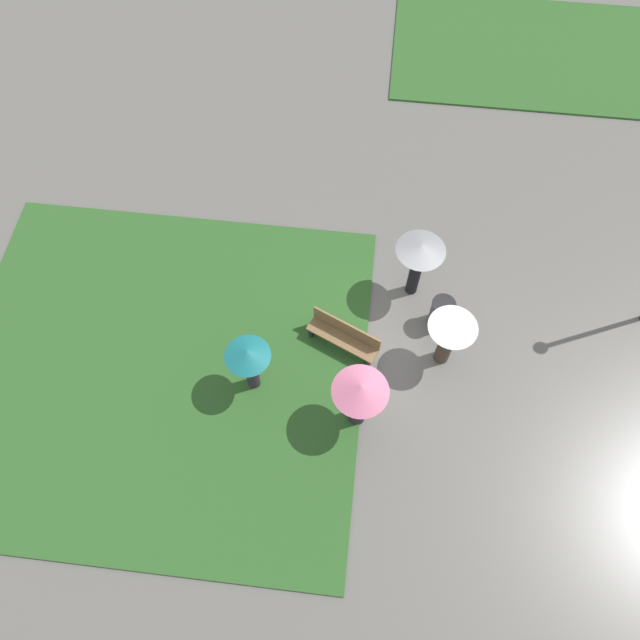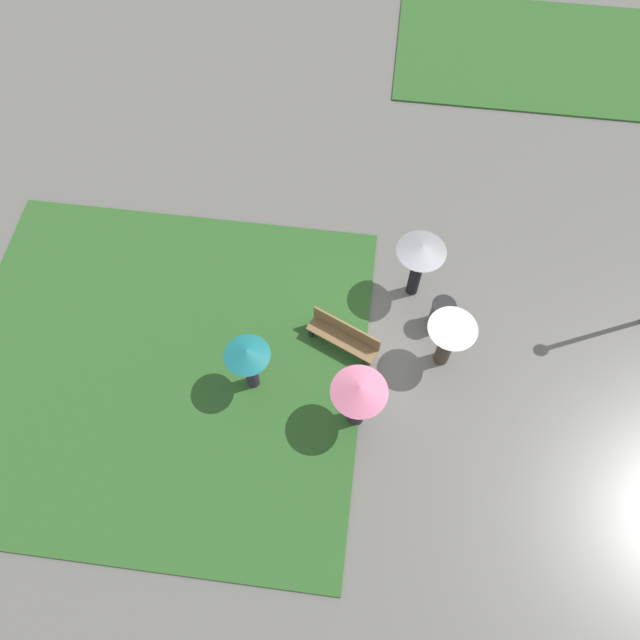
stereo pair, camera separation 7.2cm
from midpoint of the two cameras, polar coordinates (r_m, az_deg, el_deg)
name	(u,v)px [view 2 (the right image)]	position (r m, az deg, el deg)	size (l,w,h in m)	color
ground_plane	(404,337)	(15.14, 7.83, -1.58)	(90.00, 90.00, 0.00)	#66635E
lawn_patch_near	(160,368)	(15.10, -14.29, -4.25)	(9.49, 8.76, 0.06)	#2D5B26
lawn_patch_far	(545,54)	(22.46, 19.95, 21.86)	(9.27, 5.18, 0.06)	#2D5B26
park_bench	(344,336)	(14.50, 2.35, -1.48)	(1.77, 1.10, 0.90)	brown
trash_bin	(441,314)	(15.05, 11.14, 0.51)	(0.57, 0.57, 0.91)	#4C4C51
crowd_person_grey	(420,257)	(14.52, 9.27, 5.73)	(1.15, 1.15, 1.96)	black
crowd_person_pink	(359,395)	(12.91, 3.72, -6.87)	(1.19, 1.19, 1.91)	#2D2333
crowd_person_white	(451,334)	(13.89, 11.99, -1.26)	(1.09, 1.09, 1.79)	#47382D
crowd_person_teal	(248,359)	(13.37, -6.43, -3.60)	(1.00, 1.00, 1.78)	#2D2333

